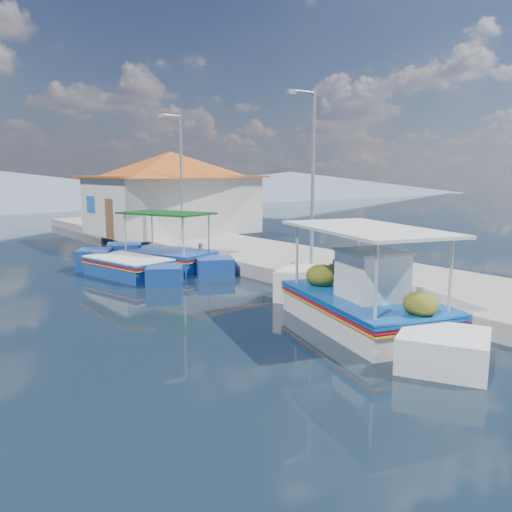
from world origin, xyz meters
TOP-DOWN VIEW (x-y plane):
  - ground at (0.00, 0.00)m, footprint 160.00×160.00m
  - quay at (5.90, 6.00)m, footprint 5.00×44.00m
  - bollards at (3.80, 5.25)m, footprint 0.20×17.20m
  - main_caique at (1.96, -2.62)m, footprint 3.99×7.97m
  - caique_green_canopy at (1.97, 7.57)m, footprint 3.46×6.19m
  - caique_blue_hull at (0.01, 6.92)m, footprint 2.56×5.79m
  - harbor_building at (6.20, 15.00)m, footprint 10.49×10.49m
  - lamp_post_near at (4.51, 2.00)m, footprint 1.21×0.14m
  - lamp_post_far at (4.51, 11.00)m, footprint 1.21×0.14m
  - mountain_ridge at (6.54, 56.00)m, footprint 171.40×96.00m

SIDE VIEW (x-z plane):
  - ground at x=0.00m, z-range 0.00..0.00m
  - quay at x=5.90m, z-range 0.00..0.50m
  - caique_blue_hull at x=0.01m, z-range -0.24..0.81m
  - caique_green_canopy at x=1.97m, z-range -0.87..1.61m
  - main_caique at x=1.96m, z-range -0.84..1.90m
  - bollards at x=3.80m, z-range 0.50..0.80m
  - mountain_ridge at x=6.54m, z-range -0.71..4.79m
  - harbor_building at x=6.20m, z-range 0.58..4.98m
  - lamp_post_near at x=4.51m, z-range 0.85..6.85m
  - lamp_post_far at x=4.51m, z-range 0.85..6.85m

